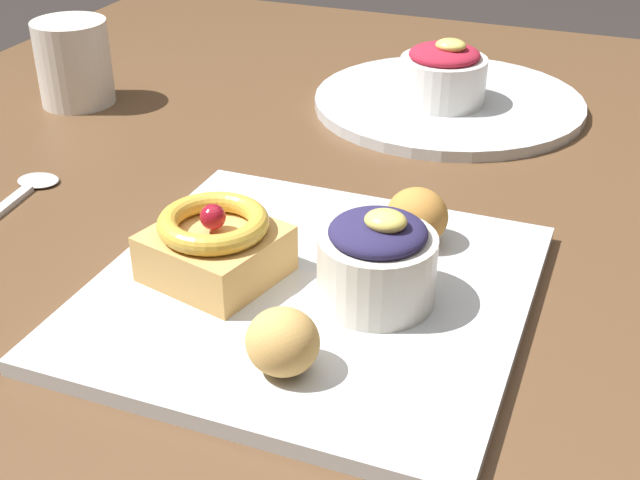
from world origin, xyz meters
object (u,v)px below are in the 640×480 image
(front_plate, at_px, (310,293))
(spoon, at_px, (22,193))
(fritter_front, at_px, (289,343))
(fritter_middle, at_px, (417,216))
(back_plate, at_px, (448,102))
(coffee_mug, at_px, (74,63))
(cake_slice, at_px, (215,245))
(berry_ramekin, at_px, (377,260))
(back_ramekin, at_px, (443,74))

(front_plate, relative_size, spoon, 2.40)
(front_plate, xyz_separation_m, fritter_front, (0.02, -0.09, 0.03))
(fritter_middle, bearing_deg, back_plate, 99.26)
(spoon, relative_size, coffee_mug, 1.36)
(back_plate, bearing_deg, cake_slice, -99.42)
(fritter_middle, relative_size, spoon, 0.38)
(berry_ramekin, distance_m, fritter_front, 0.10)
(fritter_front, distance_m, fritter_middle, 0.19)
(front_plate, xyz_separation_m, back_plate, (0.00, 0.41, 0.00))
(berry_ramekin, bearing_deg, fritter_middle, 87.48)
(spoon, height_order, coffee_mug, coffee_mug)
(front_plate, distance_m, fritter_front, 0.10)
(front_plate, bearing_deg, back_plate, 89.96)
(berry_ramekin, relative_size, fritter_front, 1.78)
(cake_slice, distance_m, fritter_middle, 0.16)
(back_plate, relative_size, back_ramekin, 3.19)
(fritter_front, xyz_separation_m, fritter_middle, (0.03, 0.18, 0.00))
(back_plate, distance_m, back_ramekin, 0.04)
(fritter_middle, xyz_separation_m, back_ramekin, (-0.06, 0.31, 0.01))
(berry_ramekin, bearing_deg, back_plate, 96.76)
(cake_slice, bearing_deg, fritter_front, -41.86)
(spoon, bearing_deg, back_plate, -47.08)
(cake_slice, relative_size, back_plate, 0.35)
(fritter_front, height_order, spoon, fritter_front)
(fritter_middle, distance_m, back_ramekin, 0.31)
(coffee_mug, bearing_deg, berry_ramekin, -31.90)
(fritter_middle, xyz_separation_m, back_plate, (-0.05, 0.32, -0.03))
(fritter_front, height_order, back_ramekin, back_ramekin)
(cake_slice, relative_size, coffee_mug, 1.13)
(back_ramekin, bearing_deg, coffee_mug, -162.89)
(back_plate, height_order, back_ramekin, back_ramekin)
(cake_slice, relative_size, fritter_front, 2.27)
(berry_ramekin, distance_m, coffee_mug, 0.52)
(berry_ramekin, height_order, back_plate, berry_ramekin)
(berry_ramekin, distance_m, fritter_middle, 0.09)
(fritter_middle, bearing_deg, coffee_mug, 157.30)
(back_ramekin, bearing_deg, back_plate, 75.67)
(back_ramekin, relative_size, spoon, 0.74)
(cake_slice, distance_m, back_ramekin, 0.41)
(cake_slice, xyz_separation_m, berry_ramekin, (0.12, 0.01, 0.01))
(front_plate, height_order, spoon, front_plate)
(berry_ramekin, distance_m, spoon, 0.36)
(berry_ramekin, bearing_deg, coffee_mug, 148.10)
(fritter_front, bearing_deg, cake_slice, 138.14)
(coffee_mug, bearing_deg, back_ramekin, 17.11)
(front_plate, xyz_separation_m, fritter_middle, (0.05, 0.09, 0.03))
(spoon, bearing_deg, fritter_middle, -91.74)
(fritter_front, relative_size, back_plate, 0.16)
(fritter_middle, height_order, spoon, fritter_middle)
(front_plate, xyz_separation_m, coffee_mug, (-0.39, 0.28, 0.04))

